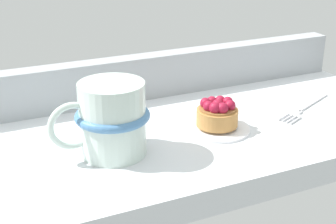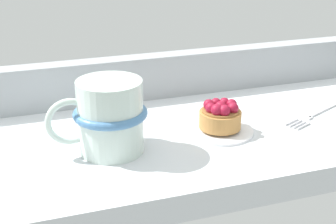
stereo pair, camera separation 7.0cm
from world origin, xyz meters
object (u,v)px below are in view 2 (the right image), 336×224
(dessert_plate, at_px, (220,130))
(raspberry_tart, at_px, (220,115))
(coffee_mug, at_px, (109,116))
(dessert_fork, at_px, (318,113))

(dessert_plate, relative_size, raspberry_tart, 1.61)
(coffee_mug, relative_size, dessert_fork, 0.92)
(dessert_plate, xyz_separation_m, dessert_fork, (0.18, 0.01, -0.00))
(dessert_plate, xyz_separation_m, raspberry_tart, (-0.00, -0.00, 0.02))
(dessert_plate, height_order, coffee_mug, coffee_mug)
(dessert_plate, distance_m, dessert_fork, 0.18)
(coffee_mug, height_order, dessert_fork, coffee_mug)
(coffee_mug, distance_m, dessert_fork, 0.36)
(coffee_mug, bearing_deg, dessert_fork, 2.70)
(dessert_plate, bearing_deg, raspberry_tart, -118.08)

